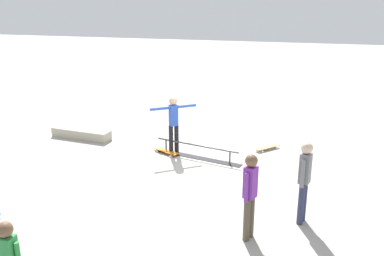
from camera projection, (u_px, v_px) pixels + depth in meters
ground_plane at (204, 170)px, 10.79m from camera, size 60.00×60.00×0.00m
grind_rail at (197, 152)px, 11.55m from camera, size 2.58×0.84×0.39m
skate_ledge at (81, 134)px, 13.13m from camera, size 1.94×0.65×0.28m
skater_main at (174, 121)px, 11.63m from camera, size 1.09×0.83×1.62m
skateboard_main at (167, 151)px, 11.86m from camera, size 0.80×0.55×0.09m
bystander_grey_shirt at (304, 178)px, 8.07m from camera, size 0.24×0.38×1.66m
bystander_purple_shirt at (250, 192)px, 7.52m from camera, size 0.25×0.37×1.63m
loose_skateboard_natural at (267, 147)px, 12.17m from camera, size 0.69×0.73×0.09m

